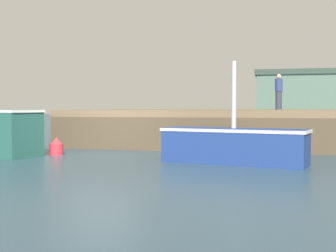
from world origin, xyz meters
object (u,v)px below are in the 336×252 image
at_px(fishing_boat_near_right, 234,144).
at_px(rowboat, 262,151).
at_px(dockworker, 279,92).
at_px(mooring_buoy_foreground, 56,147).

distance_m(fishing_boat_near_right, rowboat, 1.94).
distance_m(fishing_boat_near_right, dockworker, 9.08).
distance_m(dockworker, mooring_buoy_foreground, 10.79).
relative_size(rowboat, mooring_buoy_foreground, 3.54).
bearing_deg(mooring_buoy_foreground, fishing_boat_near_right, -8.31).
bearing_deg(dockworker, rowboat, -94.22).
xyz_separation_m(fishing_boat_near_right, mooring_buoy_foreground, (-5.75, 0.84, -0.27)).
distance_m(rowboat, dockworker, 7.36).
relative_size(fishing_boat_near_right, mooring_buoy_foreground, 7.17).
height_order(fishing_boat_near_right, rowboat, fishing_boat_near_right).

